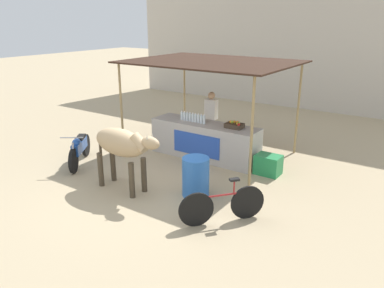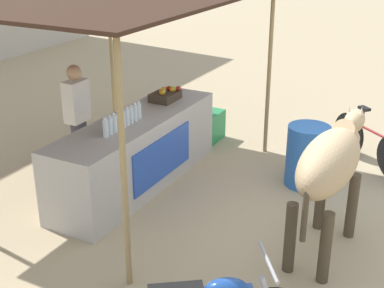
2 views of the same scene
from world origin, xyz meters
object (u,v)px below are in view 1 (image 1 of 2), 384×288
object	(u,v)px
bicycle_leaning	(223,205)
cow	(122,145)
vendor_behind_counter	(211,120)
water_barrel	(196,177)
motorcycle_parked	(79,148)
stall_counter	(204,141)
cooler_box	(268,165)
fruit_crate	(235,125)

from	to	relation	value
bicycle_leaning	cow	bearing A→B (deg)	179.88
vendor_behind_counter	water_barrel	bearing A→B (deg)	-64.39
vendor_behind_counter	motorcycle_parked	distance (m)	3.68
cow	motorcycle_parked	size ratio (longest dim) A/B	1.21
stall_counter	bicycle_leaning	size ratio (longest dim) A/B	2.30
cooler_box	bicycle_leaning	xyz separation A→B (m)	(0.21, -2.58, 0.11)
cooler_box	water_barrel	bearing A→B (deg)	-112.69
vendor_behind_counter	motorcycle_parked	xyz separation A→B (m)	(-2.15, -2.96, -0.42)
stall_counter	fruit_crate	world-z (taller)	fruit_crate
stall_counter	cooler_box	size ratio (longest dim) A/B	5.00
cooler_box	water_barrel	xyz separation A→B (m)	(-0.81, -1.94, 0.18)
fruit_crate	vendor_behind_counter	world-z (taller)	vendor_behind_counter
stall_counter	motorcycle_parked	xyz separation A→B (m)	(-2.41, -2.20, -0.05)
fruit_crate	motorcycle_parked	distance (m)	4.02
vendor_behind_counter	motorcycle_parked	world-z (taller)	vendor_behind_counter
water_barrel	motorcycle_parked	distance (m)	3.49
water_barrel	cow	world-z (taller)	cow
motorcycle_parked	bicycle_leaning	size ratio (longest dim) A/B	1.16
stall_counter	vendor_behind_counter	bearing A→B (deg)	109.16
cow	bicycle_leaning	xyz separation A→B (m)	(2.48, -0.01, -0.68)
cow	water_barrel	bearing A→B (deg)	23.45
stall_counter	cooler_box	world-z (taller)	stall_counter
stall_counter	cow	size ratio (longest dim) A/B	1.64
cow	fruit_crate	bearing A→B (deg)	65.25
fruit_crate	cooler_box	world-z (taller)	fruit_crate
fruit_crate	cow	bearing A→B (deg)	-114.75
stall_counter	fruit_crate	distance (m)	1.03
vendor_behind_counter	cooler_box	size ratio (longest dim) A/B	2.75
fruit_crate	bicycle_leaning	distance (m)	3.07
water_barrel	cooler_box	bearing A→B (deg)	67.31
stall_counter	water_barrel	distance (m)	2.30
stall_counter	cow	world-z (taller)	cow
vendor_behind_counter	stall_counter	bearing A→B (deg)	-70.84
vendor_behind_counter	bicycle_leaning	xyz separation A→B (m)	(2.36, -3.43, -0.50)
cooler_box	cow	world-z (taller)	cow
stall_counter	cow	xyz separation A→B (m)	(-0.39, -2.67, 0.55)
fruit_crate	bicycle_leaning	size ratio (longest dim) A/B	0.34
vendor_behind_counter	bicycle_leaning	distance (m)	4.19
fruit_crate	motorcycle_parked	world-z (taller)	fruit_crate
stall_counter	fruit_crate	xyz separation A→B (m)	(0.87, 0.05, 0.56)
fruit_crate	stall_counter	bearing A→B (deg)	-176.75
water_barrel	bicycle_leaning	size ratio (longest dim) A/B	0.65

